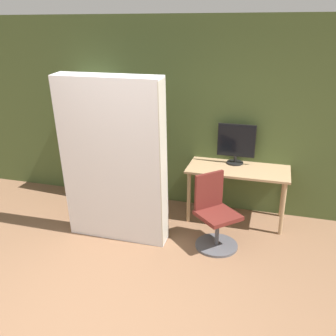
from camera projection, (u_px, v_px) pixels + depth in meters
wall_back at (180, 115)px, 5.35m from camera, size 8.00×0.06×2.70m
desk at (238, 175)px, 5.05m from camera, size 1.35×0.64×0.76m
monitor at (236, 143)px, 5.09m from camera, size 0.51×0.23×0.56m
office_chair at (215, 218)px, 4.53m from camera, size 0.62×0.62×0.90m
bookshelf at (93, 145)px, 5.73m from camera, size 0.68×0.34×1.81m
mattress_near at (114, 162)px, 4.44m from camera, size 1.26×0.39×2.06m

